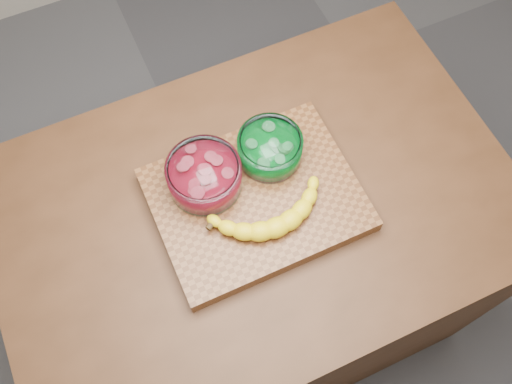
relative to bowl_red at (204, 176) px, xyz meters
name	(u,v)px	position (x,y,z in m)	size (l,w,h in m)	color
ground	(256,304)	(0.09, -0.07, -0.98)	(3.50, 3.50, 0.00)	#515155
counter	(256,265)	(0.09, -0.07, -0.53)	(1.20, 0.80, 0.90)	#462815
cutting_board	(256,200)	(0.09, -0.07, -0.06)	(0.45, 0.35, 0.04)	brown
bowl_red	(204,176)	(0.00, 0.00, 0.00)	(0.16, 0.16, 0.08)	white
bowl_green	(270,149)	(0.16, 0.01, 0.00)	(0.15, 0.15, 0.07)	white
banana	(270,214)	(0.10, -0.13, -0.02)	(0.30, 0.14, 0.04)	yellow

